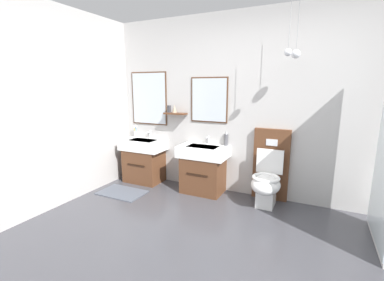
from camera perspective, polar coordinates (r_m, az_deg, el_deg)
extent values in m
cube|color=#3D3D42|center=(2.58, 4.25, -27.12)|extent=(6.05, 5.03, 0.10)
cube|color=#B7B5B2|center=(3.81, 14.94, 7.06)|extent=(4.85, 0.12, 2.57)
cube|color=#4C301E|center=(4.48, -9.21, 8.91)|extent=(0.67, 0.02, 0.86)
cube|color=silver|center=(4.47, -9.28, 8.90)|extent=(0.63, 0.01, 0.82)
cube|color=#4C301E|center=(3.97, 3.70, 8.70)|extent=(0.58, 0.02, 0.66)
cube|color=silver|center=(3.96, 3.65, 8.70)|extent=(0.54, 0.01, 0.62)
cube|color=#56331E|center=(4.15, -3.61, 5.80)|extent=(0.36, 0.14, 0.02)
cylinder|color=#333338|center=(4.20, -4.96, 6.78)|extent=(0.06, 0.06, 0.11)
cone|color=gray|center=(4.16, -3.81, 6.82)|extent=(0.07, 0.07, 0.12)
cylinder|color=gray|center=(3.52, 21.91, 22.53)|extent=(0.01, 0.01, 0.59)
sphere|color=silver|center=(3.46, 21.46, 16.93)|extent=(0.10, 0.10, 0.10)
cylinder|color=gray|center=(3.38, 20.41, 23.18)|extent=(0.01, 0.01, 0.59)
sphere|color=silver|center=(3.32, 19.97, 17.40)|extent=(0.08, 0.08, 0.08)
cube|color=#B7B5B2|center=(3.62, -32.89, 5.37)|extent=(0.12, 3.83, 2.57)
cube|color=#474C56|center=(4.16, -14.81, -10.77)|extent=(0.68, 0.44, 0.01)
cube|color=#56331E|center=(4.51, -10.14, -5.25)|extent=(0.59, 0.45, 0.54)
cube|color=black|center=(4.31, -11.98, -5.20)|extent=(0.33, 0.01, 0.02)
cube|color=white|center=(4.42, -10.31, -0.86)|extent=(0.71, 0.47, 0.17)
cube|color=silver|center=(4.38, -10.57, -0.07)|extent=(0.44, 0.26, 0.03)
cylinder|color=silver|center=(4.54, -8.99, 1.29)|extent=(0.03, 0.03, 0.11)
cylinder|color=silver|center=(4.49, -9.41, 1.78)|extent=(0.02, 0.11, 0.02)
cube|color=#56331E|center=(4.00, 2.46, -7.27)|extent=(0.59, 0.45, 0.54)
cube|color=black|center=(3.78, 1.06, -7.37)|extent=(0.33, 0.01, 0.02)
cube|color=white|center=(3.90, 2.51, -2.35)|extent=(0.71, 0.47, 0.17)
cube|color=silver|center=(3.86, 2.34, -1.47)|extent=(0.44, 0.26, 0.03)
cylinder|color=silver|center=(4.04, 3.57, 0.12)|extent=(0.03, 0.03, 0.11)
cylinder|color=silver|center=(3.98, 3.28, 0.66)|extent=(0.02, 0.11, 0.02)
cube|color=#56331E|center=(3.85, 16.64, -4.93)|extent=(0.48, 0.10, 1.00)
cube|color=silver|center=(3.72, 16.79, -0.42)|extent=(0.15, 0.01, 0.09)
cube|color=white|center=(3.71, 15.66, -10.90)|extent=(0.22, 0.30, 0.34)
ellipsoid|color=white|center=(3.58, 15.56, -9.15)|extent=(0.37, 0.46, 0.24)
torus|color=white|center=(3.55, 15.65, -7.71)|extent=(0.35, 0.35, 0.04)
cube|color=white|center=(3.71, 16.39, -4.33)|extent=(0.35, 0.03, 0.33)
cylinder|color=silver|center=(4.68, -12.00, 1.39)|extent=(0.07, 0.07, 0.09)
cylinder|color=#2D84DB|center=(4.66, -11.92, 2.08)|extent=(0.02, 0.03, 0.17)
cube|color=white|center=(4.64, -12.00, 3.09)|extent=(0.01, 0.02, 0.03)
cylinder|color=white|center=(4.69, -12.00, 2.02)|extent=(0.03, 0.01, 0.15)
cube|color=white|center=(4.67, -11.94, 2.95)|extent=(0.02, 0.02, 0.03)
cylinder|color=yellow|center=(4.67, -12.18, 2.00)|extent=(0.02, 0.04, 0.16)
cube|color=white|center=(4.65, -12.39, 2.94)|extent=(0.01, 0.02, 0.03)
cylinder|color=#4C4C51|center=(3.92, 7.36, 0.13)|extent=(0.06, 0.06, 0.17)
cylinder|color=silver|center=(3.90, 7.40, 1.60)|extent=(0.02, 0.02, 0.04)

